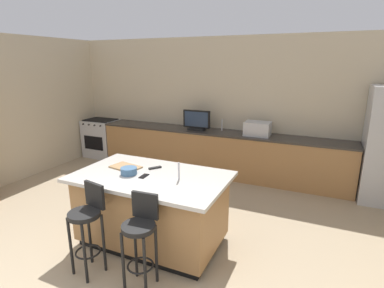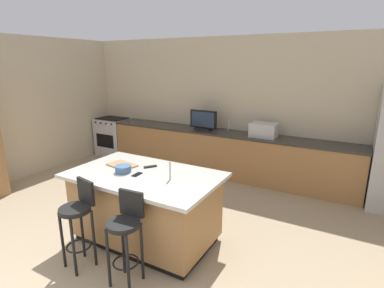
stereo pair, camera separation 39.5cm
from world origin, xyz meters
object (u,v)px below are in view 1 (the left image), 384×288
at_px(microwave, 258,129).
at_px(bar_stool_right, 141,233).
at_px(fruit_bowl, 129,171).
at_px(cutting_board, 126,167).
at_px(range_oven, 102,138).
at_px(tv_remote, 155,168).
at_px(tv_monitor, 197,121).
at_px(bar_stool_left, 88,221).
at_px(cell_phone, 144,176).
at_px(kitchen_island, 152,208).

distance_m(microwave, bar_stool_right, 3.46).
xyz_separation_m(fruit_bowl, cutting_board, (-0.18, 0.18, -0.03)).
bearing_deg(range_oven, microwave, 0.02).
distance_m(microwave, tv_remote, 2.59).
height_order(microwave, tv_monitor, tv_monitor).
bearing_deg(fruit_bowl, tv_monitor, 95.46).
xyz_separation_m(range_oven, bar_stool_left, (2.76, -3.46, 0.16)).
bearing_deg(bar_stool_left, fruit_bowl, 95.66).
distance_m(fruit_bowl, cutting_board, 0.26).
relative_size(range_oven, microwave, 1.93).
distance_m(tv_monitor, fruit_bowl, 2.74).
bearing_deg(fruit_bowl, tv_remote, 59.15).
relative_size(bar_stool_right, tv_remote, 5.87).
distance_m(microwave, cell_phone, 2.87).
distance_m(range_oven, tv_monitor, 2.64).
height_order(kitchen_island, cutting_board, cutting_board).
height_order(microwave, bar_stool_right, microwave).
bearing_deg(cutting_board, kitchen_island, -12.29).
bearing_deg(bar_stool_right, fruit_bowl, 127.85).
height_order(range_oven, cell_phone, cell_phone).
height_order(bar_stool_left, fruit_bowl, bar_stool_left).
bearing_deg(cutting_board, tv_remote, 19.79).
bearing_deg(bar_stool_left, cell_phone, 79.50).
height_order(bar_stool_left, bar_stool_right, bar_stool_left).
bearing_deg(tv_monitor, fruit_bowl, -84.54).
height_order(tv_monitor, tv_remote, tv_monitor).
height_order(bar_stool_left, cell_phone, bar_stool_left).
bearing_deg(cell_phone, tv_monitor, 96.74).
xyz_separation_m(tv_monitor, fruit_bowl, (0.26, -2.72, -0.13)).
height_order(kitchen_island, fruit_bowl, fruit_bowl).
relative_size(fruit_bowl, cutting_board, 0.52).
height_order(range_oven, tv_monitor, tv_monitor).
distance_m(bar_stool_left, cutting_board, 0.93).
xyz_separation_m(kitchen_island, bar_stool_left, (-0.33, -0.77, 0.14)).
distance_m(kitchen_island, range_oven, 4.09).
bearing_deg(range_oven, tv_remote, -39.23).
bearing_deg(cell_phone, microwave, 71.15).
relative_size(tv_monitor, fruit_bowl, 2.89).
distance_m(tv_monitor, cutting_board, 2.55).
bearing_deg(bar_stool_right, bar_stool_left, -179.82).
relative_size(bar_stool_right, fruit_bowl, 4.95).
relative_size(tv_monitor, bar_stool_right, 0.58).
bearing_deg(microwave, tv_monitor, -177.62).
height_order(bar_stool_right, cell_phone, bar_stool_right).
xyz_separation_m(range_oven, tv_monitor, (2.56, -0.05, 0.64)).
relative_size(cell_phone, tv_remote, 0.88).
height_order(microwave, tv_remote, microwave).
bearing_deg(microwave, kitchen_island, -105.13).
bearing_deg(range_oven, bar_stool_left, -51.42).
distance_m(range_oven, tv_remote, 3.92).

